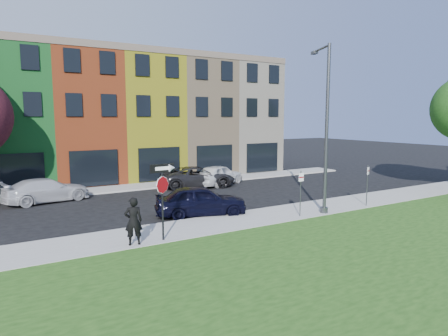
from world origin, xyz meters
TOP-DOWN VIEW (x-y plane):
  - ground at (0.00, 0.00)m, footprint 120.00×120.00m
  - sidewalk_near at (2.00, 3.00)m, footprint 40.00×3.00m
  - sidewalk_far at (-3.00, 15.00)m, footprint 40.00×2.40m
  - rowhouse_block at (-2.50, 21.18)m, footprint 30.00×10.12m
  - stop_sign at (-5.59, 1.88)m, footprint 1.05×0.12m
  - man at (-6.83, 1.90)m, footprint 0.87×0.72m
  - sedan_near at (-2.14, 5.12)m, footprint 4.56×5.83m
  - parked_car_silver at (-8.62, 13.00)m, footprint 4.00×5.83m
  - parked_car_dark at (1.73, 12.92)m, footprint 4.83×6.54m
  - parked_car_white at (3.49, 12.94)m, footprint 5.30×5.99m
  - street_lamp at (3.63, 2.08)m, footprint 1.26×2.43m
  - parking_sign_a at (1.97, 2.01)m, footprint 0.32×0.08m
  - parking_sign_b at (6.88, 1.89)m, footprint 0.30×0.17m

SIDE VIEW (x-z plane):
  - ground at x=0.00m, z-range 0.00..0.00m
  - sidewalk_near at x=2.00m, z-range 0.00..0.12m
  - sidewalk_far at x=-3.00m, z-range 0.00..0.12m
  - parked_car_silver at x=-8.62m, z-range 0.00..1.46m
  - parked_car_dark at x=1.73m, z-range 0.00..1.52m
  - parked_car_white at x=3.49m, z-range 0.00..1.57m
  - sedan_near at x=-2.14m, z-range 0.00..1.62m
  - man at x=-6.83m, z-range 0.12..2.04m
  - parking_sign_b at x=6.88m, z-range 0.40..2.74m
  - parking_sign_a at x=1.97m, z-range 0.40..2.74m
  - stop_sign at x=-5.59m, z-range 0.78..3.94m
  - street_lamp at x=3.63m, z-range 0.15..8.90m
  - rowhouse_block at x=-2.50m, z-range -0.01..9.99m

